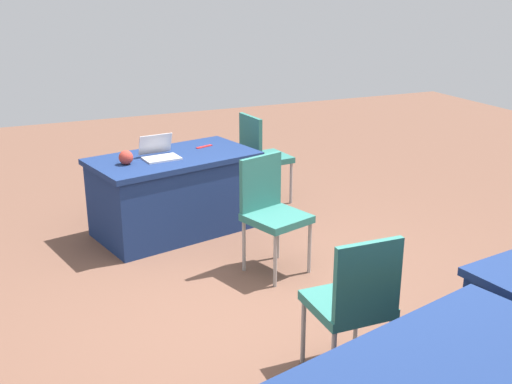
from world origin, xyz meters
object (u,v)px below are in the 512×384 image
table_foreground (175,194)px  chair_tucked_left (271,207)px  chair_tucked_right (354,299)px  scissors_red (204,147)px  yarn_ball (126,157)px  laptop_silver (160,154)px  chair_near_front (261,153)px

table_foreground → chair_tucked_left: chair_tucked_left is taller
chair_tucked_right → scissors_red: chair_tucked_right is taller
chair_tucked_right → yarn_ball: bearing=107.3°
laptop_silver → scissors_red: size_ratio=1.93×
table_foreground → laptop_silver: (0.13, 0.03, 0.41)m
chair_tucked_right → laptop_silver: size_ratio=2.73×
chair_tucked_left → laptop_silver: bearing=-77.9°
table_foreground → scissors_red: size_ratio=9.16×
table_foreground → scissors_red: bearing=-153.7°
table_foreground → scissors_red: scissors_red is taller
chair_near_front → yarn_ball: size_ratio=7.62×
table_foreground → chair_tucked_right: size_ratio=1.74×
table_foreground → chair_tucked_left: 1.23m
yarn_ball → chair_near_front: bearing=-161.0°
chair_near_front → chair_tucked_right: 3.22m
chair_tucked_right → yarn_ball: chair_tucked_right is taller
table_foreground → laptop_silver: laptop_silver is taller
scissors_red → yarn_ball: bearing=-0.3°
chair_tucked_left → scissors_red: 1.33m
scissors_red → table_foreground: bearing=6.4°
table_foreground → yarn_ball: size_ratio=13.04×
laptop_silver → table_foreground: bearing=-173.1°
laptop_silver → yarn_ball: laptop_silver is taller
chair_near_front → chair_tucked_right: (0.80, 3.12, -0.01)m
chair_tucked_left → chair_near_front: bearing=-128.5°
table_foreground → chair_tucked_left: bearing=113.2°
chair_tucked_left → laptop_silver: laptop_silver is taller
chair_near_front → scissors_red: (0.71, 0.23, 0.20)m
chair_tucked_right → table_foreground: bearing=97.2°
yarn_ball → scissors_red: bearing=-160.4°
chair_tucked_left → scissors_red: (0.11, -1.31, 0.21)m
laptop_silver → scissors_red: 0.55m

